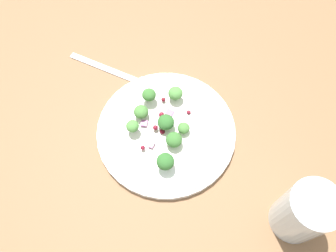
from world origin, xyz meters
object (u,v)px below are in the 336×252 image
at_px(broccoli_floret_1, 184,128).
at_px(broccoli_floret_2, 149,95).
at_px(plate, 168,131).
at_px(fork, 118,73).
at_px(water_glass, 304,212).
at_px(broccoli_floret_0, 174,141).

distance_m(broccoli_floret_1, broccoli_floret_2, 0.09).
bearing_deg(broccoli_floret_2, plate, 24.87).
bearing_deg(fork, broccoli_floret_2, 37.57).
relative_size(plate, water_glass, 2.24).
height_order(plate, broccoli_floret_1, broccoli_floret_1).
xyz_separation_m(broccoli_floret_0, fork, (-0.16, -0.09, -0.03)).
xyz_separation_m(plate, broccoli_floret_0, (0.03, 0.01, 0.02)).
bearing_deg(broccoli_floret_0, broccoli_floret_1, 142.57).
bearing_deg(fork, broccoli_floret_0, 29.32).
relative_size(broccoli_floret_1, fork, 0.12).
height_order(broccoli_floret_2, water_glass, water_glass).
relative_size(broccoli_floret_2, fork, 0.15).
bearing_deg(broccoli_floret_0, plate, -166.08).
bearing_deg(broccoli_floret_2, broccoli_floret_1, 39.49).
bearing_deg(broccoli_floret_0, fork, -150.68).
bearing_deg(water_glass, broccoli_floret_0, -128.73).
bearing_deg(broccoli_floret_2, broccoli_floret_0, 21.41).
height_order(broccoli_floret_0, broccoli_floret_2, broccoli_floret_2).
distance_m(plate, broccoli_floret_1, 0.03).
xyz_separation_m(plate, water_glass, (0.17, 0.18, 0.05)).
height_order(plate, fork, plate).
bearing_deg(broccoli_floret_1, broccoli_floret_0, -37.43).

